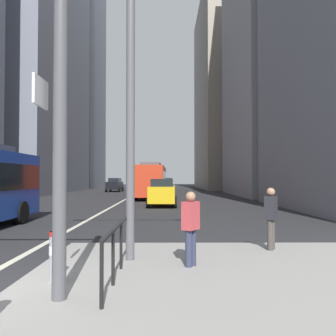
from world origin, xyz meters
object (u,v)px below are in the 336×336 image
(car_receding_near, at_px, (162,192))
(city_bus_red_distant, at_px, (156,179))
(city_bus_red_receding, at_px, (152,179))
(pedestrian_walking, at_px, (191,225))
(car_receding_far, at_px, (167,183))
(pedestrian_waiting, at_px, (271,215))
(bollard_back, at_px, (54,254))
(car_oncoming_mid, at_px, (115,185))
(street_lamp_post, at_px, (131,39))

(car_receding_near, bearing_deg, city_bus_red_distant, 92.46)
(city_bus_red_receding, bearing_deg, pedestrian_walking, -86.11)
(car_receding_far, xyz_separation_m, pedestrian_walking, (0.25, -57.47, 0.04))
(pedestrian_waiting, bearing_deg, bollard_back, -149.52)
(car_oncoming_mid, height_order, car_receding_near, same)
(car_receding_near, xyz_separation_m, bollard_back, (-1.80, -18.72, -0.34))
(city_bus_red_receding, xyz_separation_m, car_receding_near, (1.12, -10.35, -0.85))
(car_receding_near, distance_m, car_receding_far, 39.86)
(car_oncoming_mid, relative_size, pedestrian_walking, 2.72)
(car_receding_far, bearing_deg, city_bus_red_distant, -97.66)
(car_receding_near, distance_m, pedestrian_walking, 17.64)
(car_oncoming_mid, height_order, pedestrian_waiting, car_oncoming_mid)
(pedestrian_waiting, bearing_deg, car_receding_far, 92.56)
(street_lamp_post, distance_m, bollard_back, 5.08)
(car_oncoming_mid, bearing_deg, street_lamp_post, -81.43)
(bollard_back, relative_size, pedestrian_walking, 0.57)
(car_oncoming_mid, bearing_deg, bollard_back, -83.28)
(bollard_back, relative_size, pedestrian_waiting, 0.56)
(pedestrian_waiting, bearing_deg, pedestrian_walking, -142.23)
(pedestrian_walking, bearing_deg, city_bus_red_distant, 92.48)
(car_receding_near, height_order, street_lamp_post, street_lamp_post)
(car_oncoming_mid, distance_m, car_receding_far, 15.73)
(car_receding_near, xyz_separation_m, pedestrian_walking, (0.78, -17.62, 0.04))
(bollard_back, distance_m, pedestrian_waiting, 5.59)
(city_bus_red_distant, height_order, car_receding_near, city_bus_red_distant)
(car_receding_near, distance_m, bollard_back, 18.81)
(city_bus_red_receding, bearing_deg, city_bus_red_distant, 90.16)
(street_lamp_post, xyz_separation_m, pedestrian_walking, (1.36, -0.61, -4.26))
(car_receding_near, xyz_separation_m, car_receding_far, (0.52, 39.85, 0.00))
(car_receding_far, xyz_separation_m, pedestrian_waiting, (2.49, -55.74, 0.06))
(car_receding_far, bearing_deg, pedestrian_waiting, -87.44)
(city_bus_red_distant, bearing_deg, street_lamp_post, -89.24)
(car_oncoming_mid, bearing_deg, city_bus_red_distant, 11.42)
(street_lamp_post, bearing_deg, car_receding_far, 88.89)
(street_lamp_post, bearing_deg, car_oncoming_mid, 98.57)
(city_bus_red_receding, bearing_deg, car_receding_near, -83.80)
(pedestrian_walking, bearing_deg, pedestrian_waiting, 37.77)
(city_bus_red_distant, distance_m, street_lamp_post, 44.42)
(city_bus_red_receding, distance_m, car_oncoming_mid, 16.83)
(car_oncoming_mid, distance_m, street_lamp_post, 43.78)
(city_bus_red_distant, distance_m, pedestrian_waiting, 43.37)
(city_bus_red_receding, distance_m, car_receding_near, 10.45)
(car_receding_far, height_order, pedestrian_waiting, car_receding_far)
(city_bus_red_receding, distance_m, pedestrian_waiting, 26.57)
(city_bus_red_distant, xyz_separation_m, bollard_back, (-0.63, -45.99, -1.18))
(pedestrian_walking, bearing_deg, car_receding_near, 92.52)
(city_bus_red_receding, xyz_separation_m, city_bus_red_distant, (-0.05, 16.92, -0.00))
(car_receding_far, height_order, pedestrian_walking, car_receding_far)
(city_bus_red_receding, height_order, car_receding_far, city_bus_red_receding)
(city_bus_red_distant, bearing_deg, car_oncoming_mid, -168.58)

